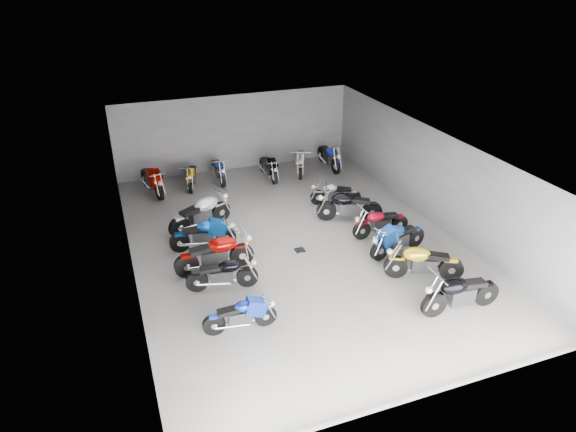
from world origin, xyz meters
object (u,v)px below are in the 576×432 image
Objects in this scene: motorcycle_right_c at (398,239)px; motorcycle_left_d at (215,254)px; motorcycle_right_b at (423,262)px; motorcycle_right_a at (460,293)px; motorcycle_back_a at (152,180)px; motorcycle_back_f at (329,156)px; motorcycle_back_b at (192,176)px; motorcycle_right_f at (335,193)px; motorcycle_back_e at (300,161)px; drain_grate at (300,250)px; motorcycle_left_e at (204,234)px; motorcycle_right_e at (349,206)px; motorcycle_left_c at (223,274)px; motorcycle_right_d at (380,222)px; motorcycle_left_b at (241,315)px; motorcycle_back_c at (219,170)px; motorcycle_left_f at (201,213)px; motorcycle_back_d at (269,167)px.

motorcycle_left_d is at bearing 67.54° from motorcycle_right_c.
motorcycle_right_a is at bearing -153.60° from motorcycle_right_b.
motorcycle_back_f is at bearing 168.20° from motorcycle_back_a.
motorcycle_right_f is at bearing 158.74° from motorcycle_back_b.
motorcycle_left_d is 1.14× the size of motorcycle_back_e.
motorcycle_back_a is at bearing 121.72° from drain_grate.
motorcycle_left_e is 1.00× the size of motorcycle_right_b.
motorcycle_left_e is at bearing 114.49° from motorcycle_right_e.
motorcycle_left_d is 1.13× the size of motorcycle_right_b.
motorcycle_left_c is 0.95× the size of motorcycle_right_b.
motorcycle_left_d is 1.31× the size of motorcycle_right_f.
motorcycle_right_a reaches higher than motorcycle_right_c.
motorcycle_back_b is (0.53, 6.39, -0.11)m from motorcycle_left_d.
motorcycle_right_c is 1.19m from motorcycle_right_d.
motorcycle_left_b is 9.56m from motorcycle_back_c.
drain_grate is at bearing 23.38° from motorcycle_left_f.
motorcycle_back_a is at bearing 7.08° from motorcycle_back_c.
motorcycle_back_f is (1.02, 7.31, 0.02)m from motorcycle_right_c.
motorcycle_right_d is 6.19m from motorcycle_back_f.
motorcycle_right_d is 7.93m from motorcycle_back_b.
motorcycle_back_f reaches higher than motorcycle_left_e.
drain_grate is 0.15× the size of motorcycle_back_e.
motorcycle_left_f is 8.58m from motorcycle_right_a.
motorcycle_left_d reaches higher than motorcycle_left_b.
motorcycle_back_e is at bearing -9.63° from motorcycle_right_c.
motorcycle_right_a is at bearing 85.87° from motorcycle_back_f.
motorcycle_right_f is (5.20, 1.49, -0.05)m from motorcycle_left_e.
motorcycle_back_a is at bearing -171.88° from motorcycle_left_d.
motorcycle_left_d reaches higher than drain_grate.
motorcycle_left_c is at bearing -156.51° from drain_grate.
motorcycle_back_b is 0.93× the size of motorcycle_back_c.
motorcycle_right_b is (2.69, -2.65, 0.53)m from drain_grate.
motorcycle_right_b is 0.93× the size of motorcycle_back_a.
motorcycle_right_c is (5.51, -2.35, 0.01)m from motorcycle_left_e.
motorcycle_right_b is at bearing 134.94° from motorcycle_back_b.
motorcycle_right_b reaches higher than motorcycle_back_c.
drain_grate is at bearing 158.86° from motorcycle_right_f.
motorcycle_right_a reaches higher than motorcycle_back_d.
motorcycle_right_d is 0.89× the size of motorcycle_back_f.
motorcycle_left_d is 1.18× the size of motorcycle_right_d.
motorcycle_back_f is (4.82, -0.25, 0.06)m from motorcycle_back_c.
motorcycle_left_e is 0.96× the size of motorcycle_right_e.
motorcycle_back_e is (5.14, 9.08, 0.08)m from motorcycle_left_b.
motorcycle_back_a is (-6.49, 7.25, 0.03)m from motorcycle_right_c.
motorcycle_left_b is at bearing -1.80° from motorcycle_left_d.
motorcycle_right_d is (0.13, 2.65, -0.06)m from motorcycle_right_b.
motorcycle_left_b is 11.24m from motorcycle_back_f.
motorcycle_right_f is (-0.38, 2.65, -0.03)m from motorcycle_right_d.
motorcycle_left_c is at bearing 101.74° from motorcycle_back_b.
motorcycle_left_e is at bearing -178.91° from motorcycle_left_d.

